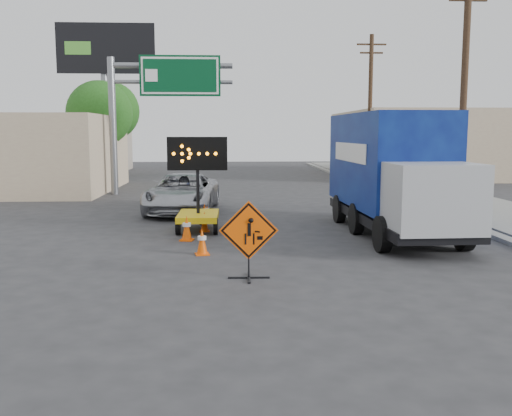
{
  "coord_description": "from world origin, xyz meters",
  "views": [
    {
      "loc": [
        -0.8,
        -11.1,
        3.13
      ],
      "look_at": [
        -0.11,
        2.42,
        1.32
      ],
      "focal_mm": 40.0,
      "sensor_mm": 36.0,
      "label": 1
    }
  ],
  "objects": [
    {
      "name": "tree_left_near",
      "position": [
        -8.0,
        22.0,
        4.16
      ],
      "size": [
        3.71,
        3.71,
        6.03
      ],
      "color": "#45301D",
      "rests_on": "ground"
    },
    {
      "name": "ground",
      "position": [
        0.0,
        0.0,
        0.0
      ],
      "size": [
        100.0,
        100.0,
        0.0
      ],
      "primitive_type": "plane",
      "color": "#2D2D30",
      "rests_on": "ground"
    },
    {
      "name": "utility_pole_far",
      "position": [
        8.0,
        24.0,
        4.68
      ],
      "size": [
        1.8,
        0.26,
        9.0
      ],
      "color": "#45301D",
      "rests_on": "ground"
    },
    {
      "name": "arrow_board",
      "position": [
        -1.73,
        6.96,
        0.67
      ],
      "size": [
        1.88,
        2.11,
        2.98
      ],
      "rotation": [
        0.0,
        0.0,
        -0.01
      ],
      "color": "yellow",
      "rests_on": "ground"
    },
    {
      "name": "storefront_left_far",
      "position": [
        -15.0,
        34.0,
        2.2
      ],
      "size": [
        12.0,
        10.0,
        4.4
      ],
      "primitive_type": "cube",
      "color": "#A49989",
      "rests_on": "ground"
    },
    {
      "name": "cone_e",
      "position": [
        -1.54,
        9.08,
        0.31
      ],
      "size": [
        0.42,
        0.42,
        0.62
      ],
      "rotation": [
        0.0,
        0.0,
        0.42
      ],
      "color": "#F15105",
      "rests_on": "ground"
    },
    {
      "name": "cone_c",
      "position": [
        -1.53,
        6.79,
        0.32
      ],
      "size": [
        0.34,
        0.34,
        0.64
      ],
      "rotation": [
        0.0,
        0.0,
        0.05
      ],
      "color": "#F15105",
      "rests_on": "ground"
    },
    {
      "name": "cone_d",
      "position": [
        -1.61,
        8.91,
        0.32
      ],
      "size": [
        0.38,
        0.38,
        0.65
      ],
      "rotation": [
        0.0,
        0.0,
        0.18
      ],
      "color": "#F15105",
      "rests_on": "ground"
    },
    {
      "name": "utility_pole_near",
      "position": [
        8.0,
        10.0,
        4.68
      ],
      "size": [
        1.8,
        0.26,
        9.0
      ],
      "color": "#45301D",
      "rests_on": "ground"
    },
    {
      "name": "tree_left_far",
      "position": [
        -9.0,
        30.0,
        4.6
      ],
      "size": [
        4.1,
        4.1,
        6.66
      ],
      "color": "#45301D",
      "rests_on": "ground"
    },
    {
      "name": "curb_right",
      "position": [
        7.2,
        15.0,
        0.06
      ],
      "size": [
        0.4,
        60.0,
        0.12
      ],
      "primitive_type": "cube",
      "color": "gray",
      "rests_on": "ground"
    },
    {
      "name": "cone_b",
      "position": [
        -1.98,
        5.28,
        0.37
      ],
      "size": [
        0.43,
        0.43,
        0.73
      ],
      "rotation": [
        0.0,
        0.0,
        -0.17
      ],
      "color": "#F15105",
      "rests_on": "ground"
    },
    {
      "name": "cone_a",
      "position": [
        -1.46,
        3.33,
        0.34
      ],
      "size": [
        0.41,
        0.41,
        0.69
      ],
      "rotation": [
        0.0,
        0.0,
        0.18
      ],
      "color": "#F15105",
      "rests_on": "ground"
    },
    {
      "name": "construction_sign",
      "position": [
        -0.35,
        0.86,
        0.89
      ],
      "size": [
        1.27,
        0.9,
        1.69
      ],
      "rotation": [
        0.0,
        0.0,
        -0.02
      ],
      "color": "black",
      "rests_on": "ground"
    },
    {
      "name": "highway_gantry",
      "position": [
        -4.43,
        17.96,
        5.07
      ],
      "size": [
        6.18,
        0.38,
        6.9
      ],
      "color": "slate",
      "rests_on": "ground"
    },
    {
      "name": "box_truck",
      "position": [
        4.28,
        6.08,
        1.68
      ],
      "size": [
        2.68,
        7.86,
        3.7
      ],
      "rotation": [
        0.0,
        0.0,
        0.03
      ],
      "color": "black",
      "rests_on": "ground"
    },
    {
      "name": "pickup_truck",
      "position": [
        -2.56,
        11.27,
        0.75
      ],
      "size": [
        2.89,
        5.6,
        1.51
      ],
      "primitive_type": "imported",
      "rotation": [
        0.0,
        0.0,
        -0.07
      ],
      "color": "#ADAEB4",
      "rests_on": "ground"
    },
    {
      "name": "sidewalk_right",
      "position": [
        9.5,
        15.0,
        0.07
      ],
      "size": [
        4.0,
        60.0,
        0.15
      ],
      "primitive_type": "cube",
      "color": "gray",
      "rests_on": "ground"
    },
    {
      "name": "building_right_far",
      "position": [
        13.0,
        30.0,
        2.3
      ],
      "size": [
        10.0,
        14.0,
        4.6
      ],
      "primitive_type": "cube",
      "color": "#C3B08D",
      "rests_on": "ground"
    },
    {
      "name": "billboard",
      "position": [
        -8.35,
        25.87,
        7.35
      ],
      "size": [
        6.1,
        0.54,
        9.85
      ],
      "color": "slate",
      "rests_on": "ground"
    }
  ]
}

